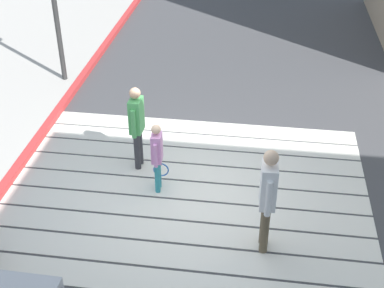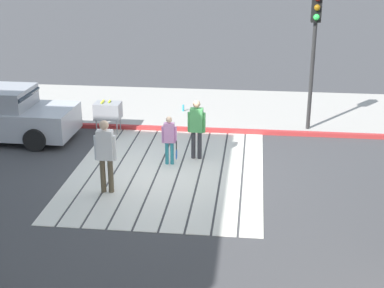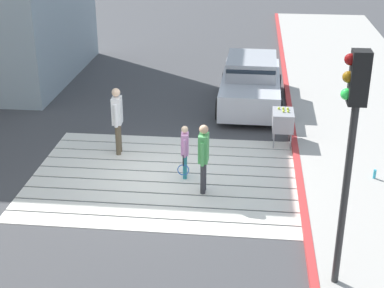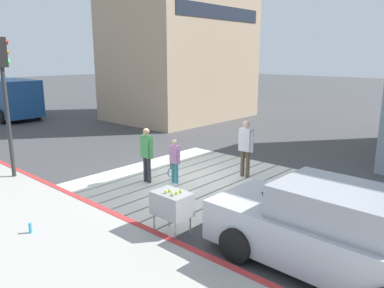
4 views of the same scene
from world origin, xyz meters
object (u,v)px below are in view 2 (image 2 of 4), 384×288
(traffic_light_corner, at_px, (315,35))
(pedestrian_adult_trailing, at_px, (105,151))
(tennis_ball_cart, at_px, (108,111))
(pedestrian_child_with_racket, at_px, (170,138))
(pedestrian_adult_lead, at_px, (197,125))
(car_parked_near_curb, at_px, (2,115))
(water_bottle, at_px, (183,108))

(traffic_light_corner, distance_m, pedestrian_adult_trailing, 7.39)
(pedestrian_adult_trailing, bearing_deg, traffic_light_corner, 134.24)
(tennis_ball_cart, bearing_deg, pedestrian_adult_trailing, 13.95)
(tennis_ball_cart, height_order, pedestrian_child_with_racket, pedestrian_child_with_racket)
(pedestrian_adult_lead, relative_size, pedestrian_adult_trailing, 0.92)
(pedestrian_adult_lead, bearing_deg, tennis_ball_cart, -122.64)
(car_parked_near_curb, xyz_separation_m, water_bottle, (-3.00, 5.08, -0.50))
(pedestrian_adult_trailing, bearing_deg, water_bottle, 171.04)
(pedestrian_adult_lead, distance_m, pedestrian_child_with_racket, 0.86)
(tennis_ball_cart, relative_size, pedestrian_adult_trailing, 0.56)
(pedestrian_child_with_racket, bearing_deg, tennis_ball_cart, -136.28)
(pedestrian_child_with_racket, bearing_deg, pedestrian_adult_trailing, -32.88)
(car_parked_near_curb, xyz_separation_m, pedestrian_adult_trailing, (3.38, 4.08, 0.32))
(water_bottle, bearing_deg, traffic_light_corner, 70.82)
(car_parked_near_curb, xyz_separation_m, traffic_light_corner, (-1.58, 9.17, 2.30))
(car_parked_near_curb, xyz_separation_m, pedestrian_child_with_racket, (1.49, 5.30, 0.03))
(traffic_light_corner, bearing_deg, car_parked_near_curb, -80.24)
(traffic_light_corner, bearing_deg, tennis_ball_cart, -83.71)
(car_parked_near_curb, bearing_deg, pedestrian_child_with_racket, 74.28)
(tennis_ball_cart, bearing_deg, pedestrian_child_with_racket, 43.72)
(tennis_ball_cart, bearing_deg, car_parked_near_curb, -73.37)
(pedestrian_adult_lead, bearing_deg, traffic_light_corner, 128.66)
(water_bottle, bearing_deg, car_parked_near_curb, -59.44)
(water_bottle, bearing_deg, pedestrian_child_with_racket, 2.76)
(car_parked_near_curb, height_order, pedestrian_adult_trailing, pedestrian_adult_trailing)
(car_parked_near_curb, xyz_separation_m, tennis_ball_cart, (-0.90, 3.01, -0.04))
(car_parked_near_curb, distance_m, pedestrian_adult_lead, 6.05)
(traffic_light_corner, distance_m, water_bottle, 5.16)
(car_parked_near_curb, distance_m, traffic_light_corner, 9.59)
(traffic_light_corner, xyz_separation_m, tennis_ball_cart, (0.68, -6.16, -2.34))
(pedestrian_child_with_racket, bearing_deg, water_bottle, -177.24)
(tennis_ball_cart, height_order, water_bottle, tennis_ball_cart)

